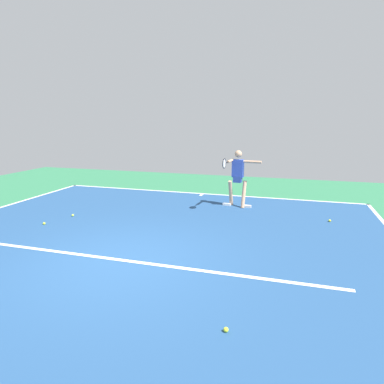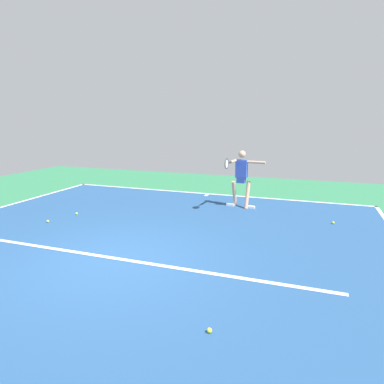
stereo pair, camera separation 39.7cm
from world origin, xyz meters
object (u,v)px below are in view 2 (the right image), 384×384
at_px(tennis_player, 241,175).
at_px(tennis_ball_by_sideline, 333,223).
at_px(tennis_ball_far_corner, 77,214).
at_px(tennis_ball_by_baseline, 48,221).
at_px(tennis_ball_near_player, 209,330).

bearing_deg(tennis_player, tennis_ball_by_sideline, 166.91).
distance_m(tennis_ball_by_sideline, tennis_ball_far_corner, 6.94).
bearing_deg(tennis_ball_by_baseline, tennis_ball_by_sideline, -161.36).
bearing_deg(tennis_ball_near_player, tennis_ball_far_corner, -37.36).
relative_size(tennis_player, tennis_ball_by_sideline, 26.44).
bearing_deg(tennis_player, tennis_ball_near_player, 103.30).
bearing_deg(tennis_ball_by_sideline, tennis_player, -18.31).
xyz_separation_m(tennis_ball_near_player, tennis_ball_by_baseline, (5.30, -3.02, 0.00)).
height_order(tennis_ball_by_sideline, tennis_ball_far_corner, same).
bearing_deg(tennis_ball_by_baseline, tennis_ball_near_player, 150.36).
relative_size(tennis_player, tennis_ball_near_player, 26.44).
xyz_separation_m(tennis_ball_by_sideline, tennis_ball_far_corner, (6.78, 1.51, 0.00)).
height_order(tennis_ball_far_corner, tennis_ball_near_player, same).
distance_m(tennis_ball_by_sideline, tennis_ball_near_player, 5.65).
height_order(tennis_ball_near_player, tennis_ball_by_baseline, same).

